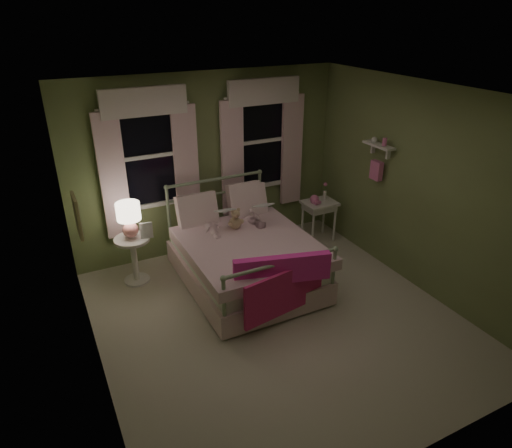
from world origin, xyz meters
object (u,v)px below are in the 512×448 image
nightstand_right (319,208)px  teddy_bear (235,220)px  child_left (211,212)px  child_right (249,205)px  table_lamp (129,217)px  nightstand_left (134,254)px  bed (245,257)px

nightstand_right → teddy_bear: bearing=-169.0°
child_left → child_right: 0.56m
child_right → teddy_bear: child_right is taller
child_right → nightstand_right: (1.28, 0.15, -0.35)m
child_left → teddy_bear: size_ratio=2.29×
teddy_bear → table_lamp: size_ratio=0.63×
child_left → table_lamp: size_ratio=1.45×
nightstand_left → child_right: bearing=-8.3°
teddy_bear → child_right: bearing=29.5°
bed → table_lamp: size_ratio=4.29×
child_right → nightstand_right: bearing=179.4°
child_right → nightstand_left: bearing=-15.3°
child_left → child_right: child_left is taller
bed → nightstand_right: size_ratio=3.18×
teddy_bear → table_lamp: 1.37m
child_right → teddy_bear: size_ratio=2.19×
child_right → nightstand_left: (-1.58, 0.23, -0.48)m
teddy_bear → nightstand_left: size_ratio=0.46×
bed → child_right: child_right is taller
teddy_bear → table_lamp: (-1.30, 0.39, 0.16)m
child_right → nightstand_left: 1.67m
child_right → nightstand_left: size_ratio=1.01×
nightstand_right → child_left: bearing=-175.5°
bed → nightstand_left: bearing=153.1°
bed → child_right: (0.27, 0.43, 0.52)m
bed → child_left: child_left is taller
child_left → nightstand_right: (1.84, 0.15, -0.36)m
bed → nightstand_left: (-1.31, 0.66, 0.04)m
child_left → bed: bearing=132.5°
child_right → teddy_bear: (-0.28, -0.16, -0.11)m
child_right → table_lamp: (-1.58, 0.23, 0.06)m
nightstand_left → table_lamp: size_ratio=1.37×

